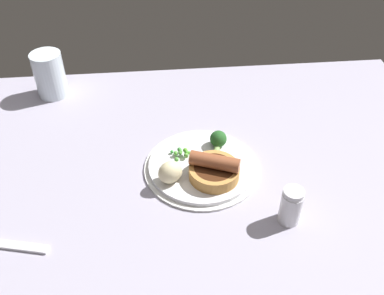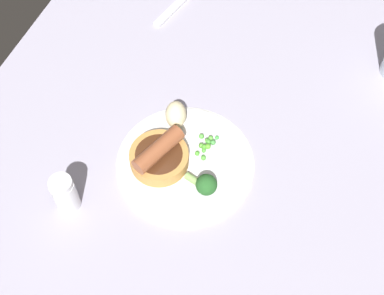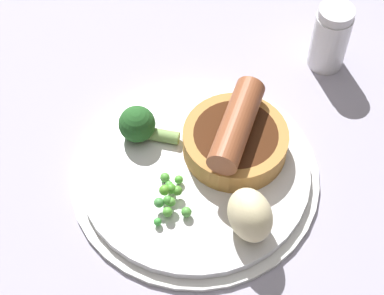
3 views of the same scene
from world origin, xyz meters
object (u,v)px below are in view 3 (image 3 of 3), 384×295
Objects in this scene: potato_chunk_1 at (250,215)px; dinner_plate at (195,175)px; sausage_pudding at (236,138)px; broccoli_floret_far at (140,125)px; salt_shaker at (330,37)px; pea_pile at (170,196)px.

dinner_plate is at bearing 34.29° from potato_chunk_1.
broccoli_floret_far is at bearing 98.36° from sausage_pudding.
broccoli_floret_far is 22.03cm from salt_shaker.
broccoli_floret_far is at bearing 50.30° from dinner_plate.
sausage_pudding is 1.69× the size of broccoli_floret_far.
sausage_pudding is 1.83× the size of pea_pile.
salt_shaker is at bearing -26.91° from potato_chunk_1.
salt_shaker reaches higher than pea_pile.
pea_pile is 7.46cm from potato_chunk_1.
dinner_plate is 2.37× the size of sausage_pudding.
pea_pile is at bearing 124.46° from broccoli_floret_far.
broccoli_floret_far reaches higher than dinner_plate.
dinner_plate is 6.98cm from broccoli_floret_far.
potato_chunk_1 is at bearing 153.09° from salt_shaker.
broccoli_floret_far is at bearing 19.44° from pea_pile.
sausage_pudding reaches higher than pea_pile.
sausage_pudding is at bearing 137.88° from salt_shaker.
broccoli_floret_far is 0.77× the size of salt_shaker.
salt_shaker reaches higher than dinner_plate.
broccoli_floret_far is (7.47, 2.64, 0.71)cm from pea_pile.
pea_pile is at bearing 65.77° from potato_chunk_1.
salt_shaker reaches higher than potato_chunk_1.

